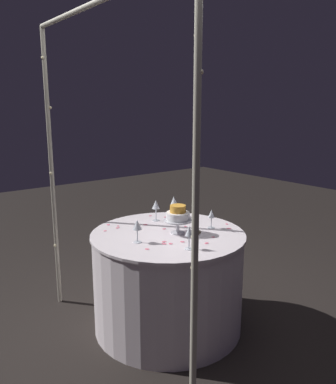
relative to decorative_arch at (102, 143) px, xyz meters
name	(u,v)px	position (x,y,z in m)	size (l,w,h in m)	color
ground_plane	(168,324)	(0.00, -0.54, -1.50)	(12.00, 12.00, 0.00)	black
decorative_arch	(102,143)	(0.00, 0.00, 0.00)	(1.85, 0.06, 2.36)	#B7B29E
main_table	(168,280)	(0.00, -0.54, -1.11)	(1.19, 1.19, 0.78)	white
tiered_cake	(178,216)	(-0.05, -0.59, -0.58)	(0.22, 0.22, 0.22)	silver
wine_glass_0	(189,232)	(-0.36, -0.44, -0.60)	(0.06, 0.06, 0.17)	silver
wine_glass_1	(211,215)	(-0.12, -0.89, -0.61)	(0.06, 0.06, 0.15)	silver
wine_glass_2	(156,205)	(0.32, -0.66, -0.59)	(0.07, 0.07, 0.18)	silver
wine_glass_3	(137,226)	(-0.03, -0.24, -0.60)	(0.07, 0.07, 0.17)	silver
wine_glass_4	(174,202)	(0.33, -0.86, -0.59)	(0.06, 0.06, 0.18)	silver
rose_petal_0	(108,225)	(0.46, -0.28, -0.72)	(0.04, 0.03, 0.00)	#EA6B84
rose_petal_1	(147,249)	(-0.19, -0.21, -0.72)	(0.03, 0.02, 0.00)	#EA6B84
rose_petal_2	(150,216)	(0.47, -0.70, -0.72)	(0.03, 0.02, 0.00)	#EA6B84
rose_petal_3	(186,226)	(0.04, -0.75, -0.72)	(0.03, 0.02, 0.00)	#EA6B84
rose_petal_4	(164,229)	(0.09, -0.57, -0.72)	(0.03, 0.02, 0.00)	#EA6B84
rose_petal_5	(118,228)	(0.34, -0.29, -0.72)	(0.03, 0.02, 0.00)	#EA6B84
rose_petal_6	(171,244)	(-0.21, -0.40, -0.72)	(0.03, 0.02, 0.00)	#EA6B84
rose_petal_7	(207,243)	(-0.35, -0.61, -0.72)	(0.04, 0.03, 0.00)	#EA6B84
rose_petal_8	(164,242)	(-0.14, -0.39, -0.72)	(0.04, 0.03, 0.00)	#EA6B84
rose_petal_9	(145,225)	(0.28, -0.52, -0.72)	(0.04, 0.03, 0.00)	#EA6B84
rose_petal_10	(229,229)	(-0.22, -0.98, -0.72)	(0.04, 0.03, 0.00)	#EA6B84
rose_petal_11	(182,242)	(-0.22, -0.49, -0.72)	(0.04, 0.02, 0.00)	#EA6B84
rose_petal_12	(105,231)	(0.34, -0.18, -0.72)	(0.03, 0.02, 0.00)	#EA6B84
rose_petal_13	(227,224)	(-0.12, -1.06, -0.72)	(0.03, 0.02, 0.00)	#EA6B84
rose_petal_14	(165,217)	(0.35, -0.78, -0.72)	(0.03, 0.02, 0.00)	#EA6B84
rose_petal_15	(164,244)	(-0.18, -0.36, -0.72)	(0.04, 0.03, 0.00)	#EA6B84
rose_petal_16	(118,226)	(0.38, -0.32, -0.72)	(0.03, 0.02, 0.00)	#EA6B84
rose_petal_17	(172,220)	(0.25, -0.77, -0.72)	(0.03, 0.02, 0.00)	#EA6B84
rose_petal_18	(171,244)	(-0.20, -0.40, -0.72)	(0.03, 0.02, 0.00)	#EA6B84
rose_petal_19	(213,237)	(-0.29, -0.74, -0.72)	(0.03, 0.02, 0.00)	#EA6B84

